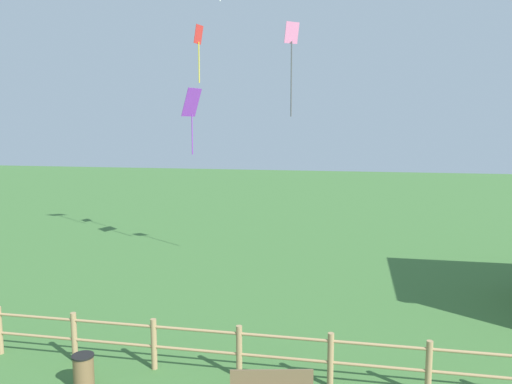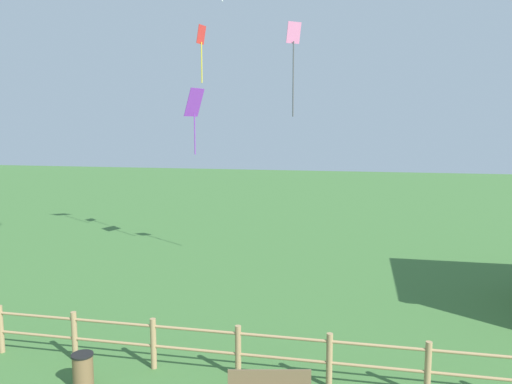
{
  "view_description": "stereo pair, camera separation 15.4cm",
  "coord_description": "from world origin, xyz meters",
  "px_view_note": "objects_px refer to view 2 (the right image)",
  "views": [
    {
      "loc": [
        2.46,
        -4.47,
        5.73
      ],
      "look_at": [
        0.0,
        8.06,
        4.04
      ],
      "focal_mm": 35.0,
      "sensor_mm": 36.0,
      "label": 1
    },
    {
      "loc": [
        2.61,
        -4.44,
        5.73
      ],
      "look_at": [
        0.0,
        8.06,
        4.04
      ],
      "focal_mm": 35.0,
      "sensor_mm": 36.0,
      "label": 2
    }
  ],
  "objects_px": {
    "kite_red_diamond": "(201,44)",
    "kite_pink_diamond": "(293,54)",
    "trash_bin": "(83,371)",
    "kite_purple_streamer": "(194,108)"
  },
  "relations": [
    {
      "from": "trash_bin",
      "to": "kite_pink_diamond",
      "type": "relative_size",
      "value": 0.23
    },
    {
      "from": "kite_purple_streamer",
      "to": "kite_pink_diamond",
      "type": "distance_m",
      "value": 5.58
    },
    {
      "from": "kite_purple_streamer",
      "to": "kite_pink_diamond",
      "type": "height_order",
      "value": "kite_pink_diamond"
    },
    {
      "from": "kite_purple_streamer",
      "to": "kite_pink_diamond",
      "type": "xyz_separation_m",
      "value": [
        4.64,
        -2.54,
        1.78
      ]
    },
    {
      "from": "kite_red_diamond",
      "to": "kite_pink_diamond",
      "type": "relative_size",
      "value": 0.73
    },
    {
      "from": "trash_bin",
      "to": "kite_purple_streamer",
      "type": "height_order",
      "value": "kite_purple_streamer"
    },
    {
      "from": "trash_bin",
      "to": "kite_red_diamond",
      "type": "xyz_separation_m",
      "value": [
        -0.97,
        11.76,
        8.84
      ]
    },
    {
      "from": "kite_purple_streamer",
      "to": "kite_red_diamond",
      "type": "distance_m",
      "value": 2.74
    },
    {
      "from": "kite_pink_diamond",
      "to": "kite_purple_streamer",
      "type": "bearing_deg",
      "value": 151.32
    },
    {
      "from": "kite_pink_diamond",
      "to": "kite_red_diamond",
      "type": "bearing_deg",
      "value": 147.39
    }
  ]
}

